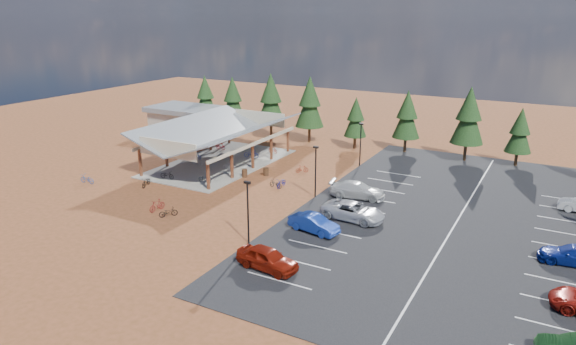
% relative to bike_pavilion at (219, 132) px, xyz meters
% --- Properties ---
extents(ground, '(140.00, 140.00, 0.00)m').
position_rel_bike_pavilion_xyz_m(ground, '(10.00, -7.00, -3.82)').
color(ground, brown).
rests_on(ground, ground).
extents(asphalt_lot, '(27.00, 44.00, 0.04)m').
position_rel_bike_pavilion_xyz_m(asphalt_lot, '(28.50, -4.00, -3.80)').
color(asphalt_lot, black).
rests_on(asphalt_lot, ground).
extents(concrete_pad, '(10.60, 18.60, 0.10)m').
position_rel_bike_pavilion_xyz_m(concrete_pad, '(0.00, 0.00, -3.77)').
color(concrete_pad, gray).
rests_on(concrete_pad, ground).
extents(bike_pavilion, '(11.65, 19.40, 4.97)m').
position_rel_bike_pavilion_xyz_m(bike_pavilion, '(0.00, 0.00, 0.00)').
color(bike_pavilion, '#593719').
rests_on(bike_pavilion, concrete_pad).
extents(outbuilding, '(11.00, 7.00, 3.90)m').
position_rel_bike_pavilion_xyz_m(outbuilding, '(-14.00, 11.00, -1.80)').
color(outbuilding, '#ADA593').
rests_on(outbuilding, ground).
extents(lamp_post_0, '(0.50, 0.25, 5.14)m').
position_rel_bike_pavilion_xyz_m(lamp_post_0, '(15.00, -17.00, -0.85)').
color(lamp_post_0, black).
rests_on(lamp_post_0, ground).
extents(lamp_post_1, '(0.50, 0.25, 5.14)m').
position_rel_bike_pavilion_xyz_m(lamp_post_1, '(15.00, -5.00, -0.85)').
color(lamp_post_1, black).
rests_on(lamp_post_1, ground).
extents(lamp_post_2, '(0.50, 0.25, 5.14)m').
position_rel_bike_pavilion_xyz_m(lamp_post_2, '(15.00, 7.00, -0.85)').
color(lamp_post_2, black).
rests_on(lamp_post_2, ground).
extents(trash_bin_0, '(0.60, 0.60, 0.90)m').
position_rel_bike_pavilion_xyz_m(trash_bin_0, '(5.48, -3.08, -3.37)').
color(trash_bin_0, '#462B19').
rests_on(trash_bin_0, ground).
extents(trash_bin_1, '(0.60, 0.60, 0.90)m').
position_rel_bike_pavilion_xyz_m(trash_bin_1, '(7.22, -1.44, -3.37)').
color(trash_bin_1, '#462B19').
rests_on(trash_bin_1, ground).
extents(pine_0, '(3.45, 3.45, 8.03)m').
position_rel_bike_pavilion_xyz_m(pine_0, '(-14.02, 15.74, 1.08)').
color(pine_0, '#382314').
rests_on(pine_0, ground).
extents(pine_1, '(3.54, 3.54, 8.26)m').
position_rel_bike_pavilion_xyz_m(pine_1, '(-8.31, 14.92, 1.22)').
color(pine_1, '#382314').
rests_on(pine_1, ground).
extents(pine_2, '(3.94, 3.94, 9.19)m').
position_rel_bike_pavilion_xyz_m(pine_2, '(-1.42, 14.40, 1.79)').
color(pine_2, '#382314').
rests_on(pine_2, ground).
extents(pine_3, '(3.91, 3.91, 9.12)m').
position_rel_bike_pavilion_xyz_m(pine_3, '(4.64, 14.56, 1.75)').
color(pine_3, '#382314').
rests_on(pine_3, ground).
extents(pine_4, '(2.94, 2.94, 6.86)m').
position_rel_bike_pavilion_xyz_m(pine_4, '(11.47, 14.32, 0.36)').
color(pine_4, '#382314').
rests_on(pine_4, ground).
extents(pine_5, '(3.44, 3.44, 8.02)m').
position_rel_bike_pavilion_xyz_m(pine_5, '(17.85, 15.68, 1.07)').
color(pine_5, '#382314').
rests_on(pine_5, ground).
extents(pine_6, '(3.89, 3.89, 9.06)m').
position_rel_bike_pavilion_xyz_m(pine_6, '(25.38, 15.32, 1.71)').
color(pine_6, '#382314').
rests_on(pine_6, ground).
extents(pine_7, '(2.98, 2.98, 6.94)m').
position_rel_bike_pavilion_xyz_m(pine_7, '(31.10, 15.89, 0.41)').
color(pine_7, '#382314').
rests_on(pine_7, ground).
extents(bike_0, '(1.71, 0.77, 0.87)m').
position_rel_bike_pavilion_xyz_m(bike_0, '(-1.42, -7.80, -3.29)').
color(bike_0, black).
rests_on(bike_0, concrete_pad).
extents(bike_1, '(1.74, 0.66, 1.02)m').
position_rel_bike_pavilion_xyz_m(bike_1, '(-1.91, -2.11, -3.21)').
color(bike_1, '#92969B').
rests_on(bike_1, concrete_pad).
extents(bike_2, '(1.75, 0.96, 0.87)m').
position_rel_bike_pavilion_xyz_m(bike_2, '(-3.59, 0.02, -3.29)').
color(bike_2, '#1A309C').
rests_on(bike_2, concrete_pad).
extents(bike_3, '(1.55, 0.50, 0.92)m').
position_rel_bike_pavilion_xyz_m(bike_3, '(-3.60, 4.99, -3.26)').
color(bike_3, '#9E0A16').
rests_on(bike_3, concrete_pad).
extents(bike_4, '(1.62, 0.57, 0.85)m').
position_rel_bike_pavilion_xyz_m(bike_4, '(2.95, -6.87, -3.30)').
color(bike_4, black).
rests_on(bike_4, concrete_pad).
extents(bike_5, '(1.54, 0.84, 0.89)m').
position_rel_bike_pavilion_xyz_m(bike_5, '(2.53, -1.81, -3.28)').
color(bike_5, '#999CA1').
rests_on(bike_5, concrete_pad).
extents(bike_6, '(1.97, 1.04, 0.98)m').
position_rel_bike_pavilion_xyz_m(bike_6, '(2.07, 3.61, -3.23)').
color(bike_6, '#263693').
rests_on(bike_6, concrete_pad).
extents(bike_7, '(1.60, 0.81, 0.92)m').
position_rel_bike_pavilion_xyz_m(bike_7, '(3.40, 6.64, -3.26)').
color(bike_7, '#9C1E0A').
rests_on(bike_7, concrete_pad).
extents(bike_8, '(1.22, 1.96, 0.97)m').
position_rel_bike_pavilion_xyz_m(bike_8, '(-1.82, -10.54, -3.34)').
color(bike_8, black).
rests_on(bike_8, ground).
extents(bike_10, '(1.87, 0.72, 0.97)m').
position_rel_bike_pavilion_xyz_m(bike_10, '(-7.97, -12.87, -3.34)').
color(bike_10, '#224893').
rests_on(bike_10, ground).
extents(bike_11, '(0.66, 1.85, 1.09)m').
position_rel_bike_pavilion_xyz_m(bike_11, '(3.93, -15.22, -3.28)').
color(bike_11, maroon).
rests_on(bike_11, ground).
extents(bike_12, '(1.45, 1.68, 0.87)m').
position_rel_bike_pavilion_xyz_m(bike_12, '(5.77, -15.81, -3.39)').
color(bike_12, black).
rests_on(bike_12, ground).
extents(bike_14, '(0.73, 1.88, 0.98)m').
position_rel_bike_pavilion_xyz_m(bike_14, '(10.67, -4.06, -3.34)').
color(bike_14, navy).
rests_on(bike_14, ground).
extents(bike_15, '(1.39, 1.27, 0.89)m').
position_rel_bike_pavilion_xyz_m(bike_15, '(10.24, 1.43, -3.38)').
color(bike_15, maroon).
rests_on(bike_15, ground).
extents(bike_16, '(1.61, 0.78, 0.81)m').
position_rel_bike_pavilion_xyz_m(bike_16, '(10.21, -4.47, -3.42)').
color(bike_16, black).
rests_on(bike_16, ground).
extents(car_0, '(4.81, 2.36, 1.58)m').
position_rel_bike_pavilion_xyz_m(car_0, '(18.45, -19.90, -2.99)').
color(car_0, maroon).
rests_on(car_0, asphalt_lot).
extents(car_1, '(4.59, 2.29, 1.45)m').
position_rel_bike_pavilion_xyz_m(car_1, '(18.55, -12.60, -3.06)').
color(car_1, navy).
rests_on(car_1, asphalt_lot).
extents(car_2, '(5.67, 2.83, 1.54)m').
position_rel_bike_pavilion_xyz_m(car_2, '(20.41, -8.62, -3.01)').
color(car_2, '#B1B3BA').
rests_on(car_2, asphalt_lot).
extents(car_3, '(5.67, 3.03, 1.56)m').
position_rel_bike_pavilion_xyz_m(car_3, '(18.71, -3.28, -3.00)').
color(car_3, silver).
rests_on(car_3, asphalt_lot).
extents(car_7, '(5.04, 2.51, 1.41)m').
position_rel_bike_pavilion_xyz_m(car_7, '(37.44, -8.70, -3.08)').
color(car_7, navy).
rests_on(car_7, asphalt_lot).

